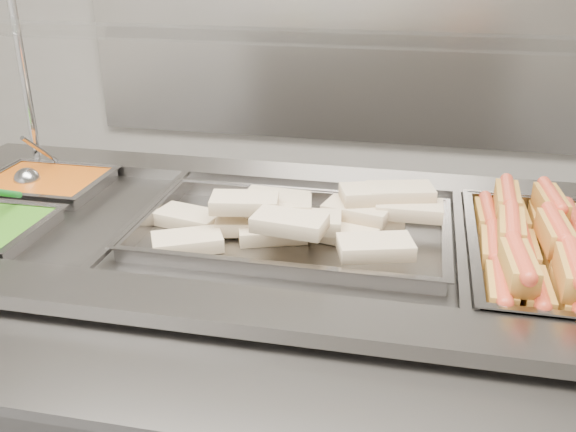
% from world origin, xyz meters
% --- Properties ---
extents(back_panel, '(3.00, 0.04, 1.20)m').
position_xyz_m(back_panel, '(0.00, 2.45, 1.20)').
color(back_panel, '#AAA49F').
rests_on(back_panel, ground).
extents(steam_counter, '(2.04, 0.90, 0.98)m').
position_xyz_m(steam_counter, '(-0.08, 0.51, 0.48)').
color(steam_counter, slate).
rests_on(steam_counter, ground).
extents(tray_rail, '(1.95, 0.41, 0.06)m').
position_xyz_m(tray_rail, '(-0.08, -0.04, 0.92)').
color(tray_rail, gray).
rests_on(tray_rail, steam_counter).
extents(sneeze_guard, '(1.79, 0.32, 0.48)m').
position_xyz_m(sneeze_guard, '(-0.08, 0.75, 1.37)').
color(sneeze_guard, silver).
rests_on(sneeze_guard, steam_counter).
extents(pan_hotdogs, '(0.37, 0.60, 0.11)m').
position_xyz_m(pan_hotdogs, '(0.60, 0.51, 0.93)').
color(pan_hotdogs, gray).
rests_on(pan_hotdogs, steam_counter).
extents(pan_wraps, '(0.74, 0.44, 0.08)m').
position_xyz_m(pan_wraps, '(-0.02, 0.51, 0.94)').
color(pan_wraps, gray).
rests_on(pan_wraps, steam_counter).
extents(pan_beans, '(0.33, 0.26, 0.11)m').
position_xyz_m(pan_beans, '(-0.78, 0.67, 0.93)').
color(pan_beans, gray).
rests_on(pan_beans, steam_counter).
extents(hotdogs_in_buns, '(0.33, 0.56, 0.13)m').
position_xyz_m(hotdogs_in_buns, '(0.58, 0.49, 0.98)').
color(hotdogs_in_buns, '#A86D23').
rests_on(hotdogs_in_buns, pan_hotdogs).
extents(tortilla_wraps, '(0.72, 0.38, 0.11)m').
position_xyz_m(tortilla_wraps, '(0.02, 0.53, 0.99)').
color(tortilla_wraps, tan).
rests_on(tortilla_wraps, pan_wraps).
extents(ladle, '(0.08, 0.21, 0.17)m').
position_xyz_m(ladle, '(-0.82, 0.65, 0.98)').
color(ladle, '#A4A4A8').
rests_on(ladle, pan_beans).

